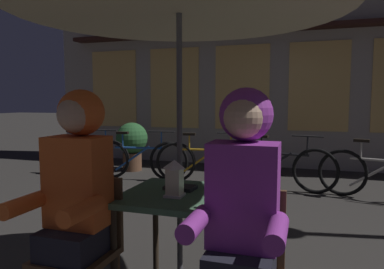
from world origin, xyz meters
The scene contains 14 objects.
cafe_table centered at (0.00, 0.00, 0.64)m, with size 0.72×0.72×0.74m.
lantern centered at (0.00, -0.09, 0.86)m, with size 0.11×0.11×0.23m.
chair_left centered at (-0.48, -0.37, 0.49)m, with size 0.40×0.40×0.87m.
chair_right centered at (0.48, -0.37, 0.49)m, with size 0.40×0.40×0.87m.
person_left_hooded centered at (-0.48, -0.43, 0.85)m, with size 0.45×0.56×1.40m.
person_right_hooded centered at (0.48, -0.43, 0.85)m, with size 0.45×0.56×1.40m.
shopfront_building centered at (0.24, 5.40, 3.09)m, with size 10.00×0.93×6.20m.
bicycle_nearest centered at (-2.92, 3.22, 0.35)m, with size 1.68×0.08×0.84m.
bicycle_second centered at (-1.90, 3.22, 0.35)m, with size 1.67×0.30×0.84m.
bicycle_third centered at (-0.75, 3.35, 0.35)m, with size 1.67×0.32×0.84m.
bicycle_fourth centered at (0.41, 3.27, 0.35)m, with size 1.67×0.30×0.84m.
bicycle_fifth centered at (1.76, 3.08, 0.35)m, with size 1.65×0.42×0.84m.
book centered at (-0.03, 0.09, 0.75)m, with size 0.20×0.14×0.02m, color black.
potted_plant centered at (-2.39, 3.93, 0.54)m, with size 0.60×0.60×0.92m.
Camera 1 is at (0.77, -2.11, 1.33)m, focal length 33.16 mm.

